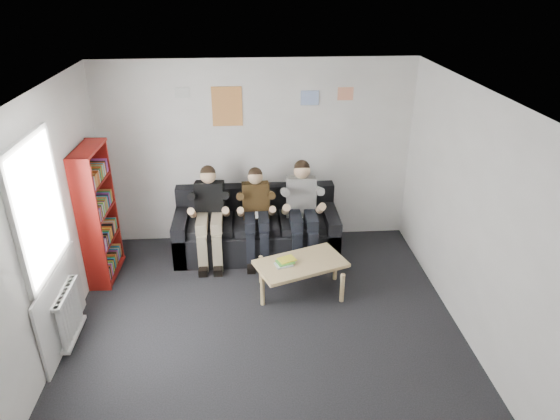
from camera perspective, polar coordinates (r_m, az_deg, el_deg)
name	(u,v)px	position (r m, az deg, el deg)	size (l,w,h in m)	color
room_shell	(265,236)	(5.01, -1.78, -3.01)	(5.00, 5.00, 5.00)	black
sofa	(256,230)	(7.31, -2.70, -2.30)	(2.33, 0.95, 0.90)	black
bookshelf	(99,214)	(6.86, -20.02, -0.47)	(0.27, 0.81, 1.81)	maroon
coffee_table	(301,266)	(6.34, 2.37, -6.38)	(1.10, 0.61, 0.44)	#D2BB79
game_cases	(285,262)	(6.26, 0.60, -5.96)	(0.25, 0.22, 0.05)	white
person_left	(210,216)	(6.98, -8.05, -0.68)	(0.40, 0.86, 1.35)	black
person_middle	(256,215)	(6.97, -2.71, -0.63)	(0.38, 0.81, 1.31)	#483318
person_right	(303,212)	(6.99, 2.60, -0.23)	(0.42, 0.91, 1.40)	white
radiator	(70,314)	(6.05, -22.92, -10.89)	(0.10, 0.64, 0.60)	white
window	(50,261)	(5.72, -24.78, -5.36)	(0.05, 1.30, 2.36)	white
poster_large	(227,106)	(7.09, -6.06, 11.69)	(0.42, 0.01, 0.55)	gold
poster_blue	(310,98)	(7.12, 3.42, 12.67)	(0.25, 0.01, 0.20)	#447DE8
poster_pink	(345,94)	(7.19, 7.49, 13.04)	(0.22, 0.01, 0.18)	#CB3F84
poster_sign	(182,93)	(7.09, -11.12, 13.02)	(0.20, 0.01, 0.14)	silver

